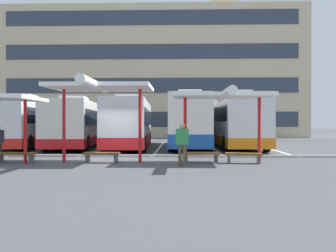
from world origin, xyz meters
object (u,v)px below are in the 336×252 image
Objects in this scene: coach_bus_3 at (189,122)px; bench_1 at (16,155)px; bench_3 at (201,155)px; bench_4 at (244,156)px; waiting_passenger_1 at (182,141)px; coach_bus_0 at (29,123)px; bench_2 at (102,155)px; coach_bus_1 at (78,124)px; waiting_shelter_1 at (100,89)px; waiting_shelter_2 at (223,97)px; coach_bus_4 at (234,121)px; coach_bus_2 at (130,124)px.

coach_bus_3 reaches higher than bench_1.
bench_1 is 8.04m from bench_3.
waiting_passenger_1 is at bearing -157.88° from bench_4.
coach_bus_0 is at bearing 140.72° from bench_3.
bench_1 is 3.72m from bench_2.
waiting_shelter_1 is (3.72, -10.21, 1.58)m from coach_bus_1.
coach_bus_0 reaches higher than waiting_shelter_2.
coach_bus_3 reaches higher than waiting_shelter_1.
coach_bus_1 reaches higher than bench_1.
waiting_shelter_2 is at bearing -48.77° from coach_bus_1.
coach_bus_3 is at bearing 52.72° from bench_1.
coach_bus_1 is 7.80m from coach_bus_3.
coach_bus_1 is 10.20m from bench_1.
bench_3 is (-0.90, 0.36, -2.49)m from waiting_shelter_2.
coach_bus_4 is 10.79m from bench_3.
waiting_shelter_1 is at bearing -53.99° from coach_bus_0.
bench_3 is 1.82m from bench_4.
coach_bus_4 reaches higher than bench_2.
waiting_passenger_1 is (3.52, -11.03, -0.63)m from coach_bus_2.
bench_1 is (0.00, -10.12, -1.28)m from coach_bus_1.
bench_4 is at bearing -58.33° from coach_bus_2.
coach_bus_1 is at bearing 110.02° from waiting_shelter_1.
coach_bus_0 is at bearing 126.70° from bench_2.
waiting_passenger_1 reaches higher than bench_3.
coach_bus_3 is at bearing 91.36° from bench_3.
coach_bus_2 reaches higher than bench_3.
bench_2 is 4.32m from bench_3.
coach_bus_4 is at bearing 2.39° from coach_bus_1.
bench_3 is 1.03× the size of bench_4.
bench_4 is at bearing -35.93° from coach_bus_0.
bench_4 is (9.83, -10.08, -1.28)m from coach_bus_1.
bench_1 is at bearing -135.97° from coach_bus_4.
bench_3 is (4.35, -9.72, -1.30)m from coach_bus_2.
coach_bus_4 is at bearing 4.16° from coach_bus_0.
coach_bus_2 is at bearing -1.78° from coach_bus_1.
coach_bus_2 is at bearing 3.79° from coach_bus_0.
bench_2 is at bearing -178.19° from bench_3.
coach_bus_3 is 2.17× the size of waiting_shelter_1.
coach_bus_3 is at bearing 0.91° from coach_bus_1.
waiting_shelter_2 is at bearing -21.93° from bench_3.
coach_bus_3 is 0.95× the size of coach_bus_4.
coach_bus_2 is at bearing -175.49° from coach_bus_4.
coach_bus_3 is 10.51m from bench_4.
coach_bus_2 is 1.04× the size of coach_bus_4.
coach_bus_0 is 6.98m from coach_bus_2.
coach_bus_2 reaches higher than waiting_shelter_2.
coach_bus_4 reaches higher than bench_4.
coach_bus_4 is 10.70m from bench_4.
coach_bus_4 is 7.69× the size of bench_2.
bench_1 is 9.83m from bench_4.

